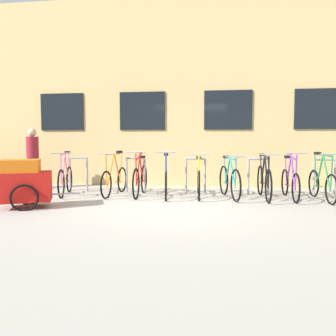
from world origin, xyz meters
The scene contains 15 objects.
ground_plane centered at (0.00, 0.00, 0.00)m, with size 42.00×42.00×0.00m, color #9E998E.
storefront_building centered at (0.00, 6.83, 2.66)m, with size 28.00×7.30×5.31m.
bike_rack centered at (0.39, 1.90, 0.52)m, with size 6.51×0.05×0.88m.
bicycle_blue centered at (-0.24, 1.27, 0.37)m, with size 0.44×1.62×1.07m.
bicycle_teal centered at (1.19, 1.34, 0.38)m, with size 0.54×1.65×0.98m.
bicycle_orange centered at (-1.51, 1.42, 0.37)m, with size 0.44×1.71×1.06m.
bicycle_green centered at (3.17, 1.29, 0.37)m, with size 0.44×1.65×1.06m.
bicycle_yellow centered at (0.49, 1.44, 0.37)m, with size 0.44×1.76×1.02m.
bicycle_pink centered at (-2.68, 1.27, 0.38)m, with size 0.52×1.59×1.05m.
bicycle_black centered at (1.95, 1.35, 0.39)m, with size 0.44×1.81×1.03m.
bicycle_purple centered at (2.52, 1.38, 0.37)m, with size 0.44×1.69×1.07m.
bicycle_red centered at (-0.88, 1.40, 0.38)m, with size 0.44×1.70×1.07m.
bike_trailer centered at (-2.74, -0.38, 0.49)m, with size 1.46×0.90×0.95m.
person_by_bench centered at (-4.00, 2.17, 0.93)m, with size 0.34×0.32×1.62m.
backpack centered at (-4.03, 1.80, 0.22)m, with size 0.28×0.20×0.44m, color maroon.
Camera 1 is at (0.87, -6.54, 1.28)m, focal length 37.02 mm.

